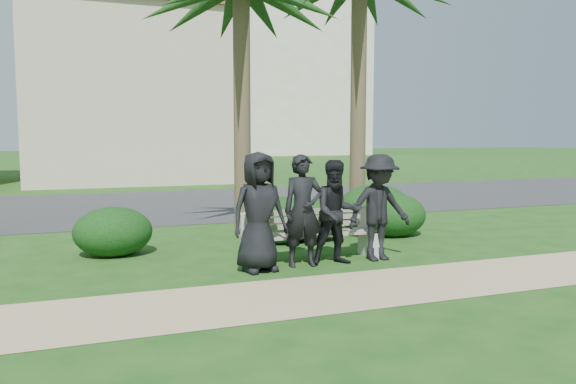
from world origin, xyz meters
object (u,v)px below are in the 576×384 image
object	(u,v)px
man_b	(303,211)
man_c	(337,212)
park_bench	(311,239)
man_d	(379,207)
man_a	(259,212)

from	to	relation	value
man_b	man_c	distance (m)	0.52
park_bench	man_c	xyz separation A→B (m)	(0.26, -0.36, 0.43)
man_c	man_d	world-z (taller)	man_d
park_bench	man_b	world-z (taller)	man_b
man_b	man_c	size ratio (longest dim) A/B	1.06
park_bench	man_a	xyz separation A→B (m)	(-0.94, -0.36, 0.50)
park_bench	man_b	distance (m)	0.62
man_b	man_a	bearing A→B (deg)	-168.69
man_d	man_a	bearing A→B (deg)	178.09
man_d	man_c	bearing A→B (deg)	179.44
man_a	man_d	size ratio (longest dim) A/B	1.03
man_d	man_b	bearing A→B (deg)	175.78
man_a	man_d	distance (m)	1.92
man_a	man_b	world-z (taller)	man_a
man_b	man_d	size ratio (longest dim) A/B	1.01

